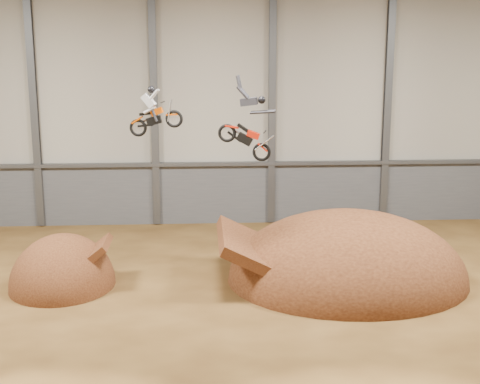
# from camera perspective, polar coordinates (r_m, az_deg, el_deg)

# --- Properties ---
(floor) EXTENTS (40.00, 40.00, 0.00)m
(floor) POSITION_cam_1_polar(r_m,az_deg,el_deg) (25.35, -1.49, -11.45)
(floor) COLOR #452B12
(floor) RESTS_ON ground
(back_wall) EXTENTS (40.00, 0.10, 14.00)m
(back_wall) POSITION_cam_1_polar(r_m,az_deg,el_deg) (38.31, -2.29, 7.56)
(back_wall) COLOR #AAA497
(back_wall) RESTS_ON ground
(lower_band_back) EXTENTS (39.80, 0.18, 3.50)m
(lower_band_back) POSITION_cam_1_polar(r_m,az_deg,el_deg) (39.01, -2.22, -0.16)
(lower_band_back) COLOR #515258
(lower_band_back) RESTS_ON ground
(steel_rail) EXTENTS (39.80, 0.35, 0.20)m
(steel_rail) POSITION_cam_1_polar(r_m,az_deg,el_deg) (38.51, -2.24, 2.40)
(steel_rail) COLOR #47494F
(steel_rail) RESTS_ON lower_band_back
(steel_column_1) EXTENTS (0.40, 0.36, 13.90)m
(steel_column_1) POSITION_cam_1_polar(r_m,az_deg,el_deg) (39.22, -17.17, 7.13)
(steel_column_1) COLOR #47494F
(steel_column_1) RESTS_ON ground
(steel_column_2) EXTENTS (0.40, 0.36, 13.90)m
(steel_column_2) POSITION_cam_1_polar(r_m,az_deg,el_deg) (38.19, -7.33, 7.45)
(steel_column_2) COLOR #47494F
(steel_column_2) RESTS_ON ground
(steel_column_3) EXTENTS (0.40, 0.36, 13.90)m
(steel_column_3) POSITION_cam_1_polar(r_m,az_deg,el_deg) (38.31, 2.75, 7.55)
(steel_column_3) COLOR #47494F
(steel_column_3) RESTS_ON ground
(steel_column_4) EXTENTS (0.40, 0.36, 13.90)m
(steel_column_4) POSITION_cam_1_polar(r_m,az_deg,el_deg) (39.58, 12.47, 7.43)
(steel_column_4) COLOR #47494F
(steel_column_4) RESTS_ON ground
(takeoff_ramp) EXTENTS (4.52, 5.21, 4.52)m
(takeoff_ramp) POSITION_cam_1_polar(r_m,az_deg,el_deg) (30.42, -14.86, -7.71)
(takeoff_ramp) COLOR #3F1E0F
(takeoff_ramp) RESTS_ON ground
(landing_ramp) EXTENTS (10.66, 9.43, 6.15)m
(landing_ramp) POSITION_cam_1_polar(r_m,az_deg,el_deg) (30.52, 9.09, -7.37)
(landing_ramp) COLOR #3F1E0F
(landing_ramp) RESTS_ON ground
(fmx_rider_a) EXTENTS (2.80, 1.24, 2.55)m
(fmx_rider_a) POSITION_cam_1_polar(r_m,az_deg,el_deg) (27.84, -7.03, 7.23)
(fmx_rider_a) COLOR #CE4A00
(fmx_rider_b) EXTENTS (4.06, 1.69, 3.78)m
(fmx_rider_b) POSITION_cam_1_polar(r_m,az_deg,el_deg) (26.92, 0.01, 6.35)
(fmx_rider_b) COLOR red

